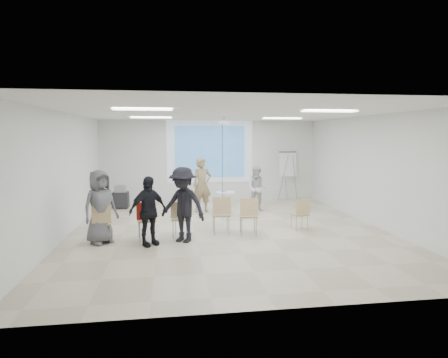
{
  "coord_description": "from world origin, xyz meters",
  "views": [
    {
      "loc": [
        -1.45,
        -9.37,
        2.44
      ],
      "look_at": [
        0.0,
        0.8,
        1.25
      ],
      "focal_mm": 30.0,
      "sensor_mm": 36.0,
      "label": 1
    }
  ],
  "objects": [
    {
      "name": "floor",
      "position": [
        0.0,
        0.0,
        -0.05
      ],
      "size": [
        8.0,
        9.0,
        0.1
      ],
      "primitive_type": "cube",
      "color": "beige",
      "rests_on": "ground"
    },
    {
      "name": "ceiling",
      "position": [
        0.0,
        0.0,
        3.05
      ],
      "size": [
        8.0,
        9.0,
        0.1
      ],
      "primitive_type": "cube",
      "color": "white",
      "rests_on": "wall_back"
    },
    {
      "name": "wall_back",
      "position": [
        0.0,
        4.55,
        1.5
      ],
      "size": [
        8.0,
        0.1,
        3.0
      ],
      "primitive_type": "cube",
      "color": "silver",
      "rests_on": "floor"
    },
    {
      "name": "wall_left",
      "position": [
        -4.05,
        0.0,
        1.5
      ],
      "size": [
        0.1,
        9.0,
        3.0
      ],
      "primitive_type": "cube",
      "color": "silver",
      "rests_on": "floor"
    },
    {
      "name": "wall_right",
      "position": [
        4.05,
        0.0,
        1.5
      ],
      "size": [
        0.1,
        9.0,
        3.0
      ],
      "primitive_type": "cube",
      "color": "silver",
      "rests_on": "floor"
    },
    {
      "name": "projection_halo",
      "position": [
        0.0,
        4.49,
        1.85
      ],
      "size": [
        3.2,
        0.01,
        2.3
      ],
      "primitive_type": "cube",
      "color": "silver",
      "rests_on": "wall_back"
    },
    {
      "name": "projection_image",
      "position": [
        0.0,
        4.47,
        1.85
      ],
      "size": [
        2.6,
        0.01,
        1.9
      ],
      "primitive_type": "cube",
      "color": "#377BBE",
      "rests_on": "wall_back"
    },
    {
      "name": "pedestal_table",
      "position": [
        0.23,
        2.11,
        0.39
      ],
      "size": [
        0.75,
        0.75,
        0.71
      ],
      "rotation": [
        0.0,
        0.0,
        -0.39
      ],
      "color": "white",
      "rests_on": "floor"
    },
    {
      "name": "player_left",
      "position": [
        -0.47,
        2.44,
        0.99
      ],
      "size": [
        0.84,
        0.68,
        1.98
      ],
      "primitive_type": "imported",
      "rotation": [
        0.0,
        0.0,
        0.3
      ],
      "color": "#97815D",
      "rests_on": "floor"
    },
    {
      "name": "player_right",
      "position": [
        1.32,
        2.4,
        0.82
      ],
      "size": [
        0.97,
        0.88,
        1.64
      ],
      "primitive_type": "imported",
      "rotation": [
        0.0,
        0.0,
        -0.37
      ],
      "color": "white",
      "rests_on": "floor"
    },
    {
      "name": "controller_left",
      "position": [
        -0.29,
        2.69,
        1.3
      ],
      "size": [
        0.08,
        0.14,
        0.04
      ],
      "primitive_type": "cube",
      "rotation": [
        0.0,
        0.0,
        0.3
      ],
      "color": "white",
      "rests_on": "player_left"
    },
    {
      "name": "controller_right",
      "position": [
        1.14,
        2.65,
        1.11
      ],
      "size": [
        0.09,
        0.14,
        0.04
      ],
      "primitive_type": "cube",
      "rotation": [
        0.0,
        0.0,
        -0.37
      ],
      "color": "white",
      "rests_on": "player_right"
    },
    {
      "name": "chair_far_left",
      "position": [
        -3.02,
        -0.73,
        0.53
      ],
      "size": [
        0.45,
        0.48,
        0.89
      ],
      "rotation": [
        0.0,
        0.0,
        0.08
      ],
      "color": "tan",
      "rests_on": "floor"
    },
    {
      "name": "chair_left_mid",
      "position": [
        -2.03,
        -0.6,
        0.54
      ],
      "size": [
        0.48,
        0.51,
        0.91
      ],
      "rotation": [
        0.0,
        0.0,
        0.14
      ],
      "color": "tan",
      "rests_on": "floor"
    },
    {
      "name": "chair_left_inner",
      "position": [
        -1.25,
        -0.48,
        0.52
      ],
      "size": [
        0.49,
        0.51,
        0.88
      ],
      "rotation": [
        0.0,
        0.0,
        -0.2
      ],
      "color": "tan",
      "rests_on": "floor"
    },
    {
      "name": "chair_center",
      "position": [
        -0.23,
        -0.34,
        0.56
      ],
      "size": [
        0.46,
        0.49,
        0.96
      ],
      "rotation": [
        0.0,
        0.0,
        -0.02
      ],
      "color": "tan",
      "rests_on": "floor"
    },
    {
      "name": "chair_right_inner",
      "position": [
        0.42,
        -0.54,
        0.56
      ],
      "size": [
        0.48,
        0.51,
        0.94
      ],
      "rotation": [
        0.0,
        0.0,
        -0.09
      ],
      "color": "tan",
      "rests_on": "floor"
    },
    {
      "name": "chair_right_far",
      "position": [
        1.85,
        -0.26,
        0.49
      ],
      "size": [
        0.43,
        0.45,
        0.83
      ],
      "rotation": [
        0.0,
        0.0,
        0.1
      ],
      "color": "tan",
      "rests_on": "floor"
    },
    {
      "name": "red_jacket",
      "position": [
        -2.04,
        -0.74,
        0.72
      ],
      "size": [
        0.42,
        0.15,
        0.4
      ],
      "primitive_type": "cube",
      "rotation": [
        0.0,
        0.0,
        0.14
      ],
      "color": "#A62114",
      "rests_on": "chair_left_mid"
    },
    {
      "name": "laptop",
      "position": [
        -1.23,
        -0.39,
        0.47
      ],
      "size": [
        0.36,
        0.29,
        0.03
      ],
      "primitive_type": "imported",
      "rotation": [
        0.0,
        0.0,
        2.94
      ],
      "color": "black",
      "rests_on": "chair_left_inner"
    },
    {
      "name": "audience_left",
      "position": [
        -1.97,
        -1.06,
        0.89
      ],
      "size": [
        1.21,
        1.1,
        1.79
      ],
      "primitive_type": "imported",
      "rotation": [
        0.0,
        0.0,
        0.59
      ],
      "color": "black",
      "rests_on": "floor"
    },
    {
      "name": "audience_mid",
      "position": [
        -1.19,
        -0.88,
        0.98
      ],
      "size": [
        1.44,
        1.29,
        1.96
      ],
      "primitive_type": "imported",
      "rotation": [
        0.0,
        0.0,
        -0.6
      ],
      "color": "black",
      "rests_on": "floor"
    },
    {
      "name": "audience_outer",
      "position": [
        -3.05,
        -0.72,
        0.94
      ],
      "size": [
        1.09,
        1.06,
        1.88
      ],
      "primitive_type": "imported",
      "rotation": [
        0.0,
        0.0,
        0.72
      ],
      "color": "slate",
      "rests_on": "floor"
    },
    {
      "name": "flipchart_easel",
      "position": [
        2.9,
        4.15,
        1.38
      ],
      "size": [
        0.8,
        0.62,
        1.87
      ],
      "rotation": [
        0.0,
        0.0,
        0.14
      ],
      "color": "gray",
      "rests_on": "floor"
    },
    {
      "name": "av_cart",
      "position": [
        -3.15,
        3.48,
        0.36
      ],
      "size": [
        0.53,
        0.44,
        0.78
      ],
      "rotation": [
        0.0,
        0.0,
        -0.04
      ],
      "color": "black",
      "rests_on": "floor"
    },
    {
      "name": "ceiling_projector",
      "position": [
        0.1,
        1.49,
        2.69
      ],
      "size": [
        0.3,
        0.25,
        3.0
      ],
      "color": "white",
      "rests_on": "ceiling"
    },
    {
      "name": "fluor_panel_nw",
      "position": [
        -2.0,
        2.0,
        2.97
      ],
      "size": [
        1.2,
        0.3,
        0.02
      ],
      "primitive_type": "cube",
      "color": "white",
      "rests_on": "ceiling"
    },
    {
      "name": "fluor_panel_ne",
      "position": [
        2.0,
        2.0,
        2.97
      ],
      "size": [
        1.2,
        0.3,
        0.02
      ],
      "primitive_type": "cube",
      "color": "white",
      "rests_on": "ceiling"
    },
    {
      "name": "fluor_panel_sw",
      "position": [
        -2.0,
        -1.5,
        2.97
      ],
      "size": [
        1.2,
        0.3,
        0.02
      ],
      "primitive_type": "cube",
      "color": "white",
      "rests_on": "ceiling"
    },
    {
      "name": "fluor_panel_se",
      "position": [
        2.0,
        -1.5,
        2.97
      ],
      "size": [
        1.2,
        0.3,
        0.02
      ],
      "primitive_type": "cube",
      "color": "white",
      "rests_on": "ceiling"
    }
  ]
}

